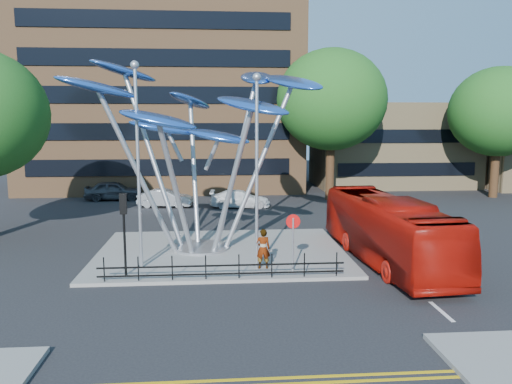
{
  "coord_description": "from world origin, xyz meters",
  "views": [
    {
      "loc": [
        -1.16,
        -17.86,
        6.61
      ],
      "look_at": [
        0.55,
        4.0,
        3.35
      ],
      "focal_mm": 35.0,
      "sensor_mm": 36.0,
      "label": 1
    }
  ],
  "objects": [
    {
      "name": "ground",
      "position": [
        0.0,
        0.0,
        0.0
      ],
      "size": [
        120.0,
        120.0,
        0.0
      ],
      "primitive_type": "plane",
      "color": "black",
      "rests_on": "ground"
    },
    {
      "name": "traffic_island",
      "position": [
        -1.0,
        6.0,
        0.07
      ],
      "size": [
        12.0,
        9.0,
        0.15
      ],
      "primitive_type": "cube",
      "color": "slate",
      "rests_on": "ground"
    },
    {
      "name": "double_yellow_near",
      "position": [
        0.0,
        -6.0,
        0.01
      ],
      "size": [
        40.0,
        0.12,
        0.01
      ],
      "primitive_type": "cube",
      "color": "gold",
      "rests_on": "ground"
    },
    {
      "name": "brick_tower",
      "position": [
        -6.0,
        32.0,
        15.0
      ],
      "size": [
        25.0,
        15.0,
        30.0
      ],
      "primitive_type": "cube",
      "color": "brown",
      "rests_on": "ground"
    },
    {
      "name": "low_building_near",
      "position": [
        16.0,
        30.0,
        4.0
      ],
      "size": [
        15.0,
        8.0,
        8.0
      ],
      "primitive_type": "cube",
      "color": "tan",
      "rests_on": "ground"
    },
    {
      "name": "tree_right",
      "position": [
        8.0,
        22.0,
        8.04
      ],
      "size": [
        8.8,
        8.8,
        12.11
      ],
      "color": "black",
      "rests_on": "ground"
    },
    {
      "name": "tree_far",
      "position": [
        22.0,
        22.0,
        7.11
      ],
      "size": [
        8.0,
        8.0,
        10.81
      ],
      "color": "black",
      "rests_on": "ground"
    },
    {
      "name": "leaf_sculpture",
      "position": [
        -2.07,
        6.68,
        6.87
      ],
      "size": [
        12.72,
        9.54,
        9.51
      ],
      "color": "#9EA0A5",
      "rests_on": "traffic_island"
    },
    {
      "name": "street_lamp_left",
      "position": [
        -4.5,
        3.5,
        5.36
      ],
      "size": [
        0.36,
        0.36,
        8.8
      ],
      "color": "#9EA0A5",
      "rests_on": "traffic_island"
    },
    {
      "name": "street_lamp_right",
      "position": [
        0.5,
        3.0,
        5.09
      ],
      "size": [
        0.36,
        0.36,
        8.3
      ],
      "color": "#9EA0A5",
      "rests_on": "traffic_island"
    },
    {
      "name": "traffic_light_island",
      "position": [
        -5.0,
        2.5,
        2.61
      ],
      "size": [
        0.28,
        0.18,
        3.42
      ],
      "color": "black",
      "rests_on": "traffic_island"
    },
    {
      "name": "no_entry_sign_island",
      "position": [
        2.0,
        2.52,
        1.82
      ],
      "size": [
        0.6,
        0.1,
        2.45
      ],
      "color": "#9EA0A5",
      "rests_on": "traffic_island"
    },
    {
      "name": "pedestrian_railing_front",
      "position": [
        -1.0,
        1.7,
        0.55
      ],
      "size": [
        10.0,
        0.06,
        1.0
      ],
      "color": "black",
      "rests_on": "traffic_island"
    },
    {
      "name": "red_bus",
      "position": [
        6.6,
        4.03,
        1.52
      ],
      "size": [
        3.32,
        11.09,
        3.05
      ],
      "primitive_type": "imported",
      "rotation": [
        0.0,
        0.0,
        0.07
      ],
      "color": "#9F0F07",
      "rests_on": "ground"
    },
    {
      "name": "pedestrian",
      "position": [
        0.77,
        2.97,
        1.03
      ],
      "size": [
        0.65,
        0.43,
        1.75
      ],
      "primitive_type": "imported",
      "rotation": [
        0.0,
        0.0,
        3.16
      ],
      "color": "gray",
      "rests_on": "traffic_island"
    },
    {
      "name": "parked_car_left",
      "position": [
        -9.56,
        23.0,
        0.78
      ],
      "size": [
        4.71,
        2.12,
        1.57
      ],
      "primitive_type": "imported",
      "rotation": [
        0.0,
        0.0,
        1.63
      ],
      "color": "#3B3D42",
      "rests_on": "ground"
    },
    {
      "name": "parked_car_mid",
      "position": [
        -5.06,
        19.4,
        0.67
      ],
      "size": [
        4.23,
        2.0,
        1.34
      ],
      "primitive_type": "imported",
      "rotation": [
        0.0,
        0.0,
        1.42
      ],
      "color": "#B4B8BD",
      "rests_on": "ground"
    },
    {
      "name": "parked_car_right",
      "position": [
        0.51,
        18.77,
        0.65
      ],
      "size": [
        4.56,
        2.1,
        1.29
      ],
      "primitive_type": "imported",
      "rotation": [
        0.0,
        0.0,
        1.51
      ],
      "color": "silver",
      "rests_on": "ground"
    }
  ]
}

